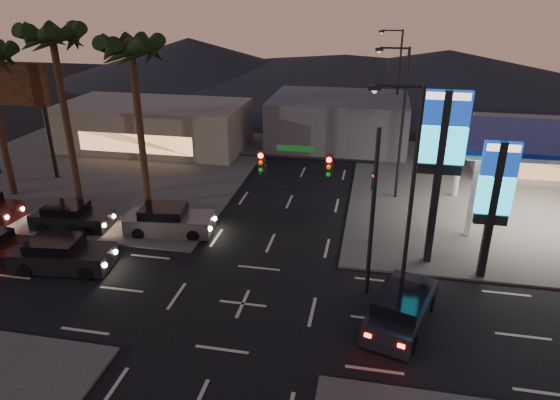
% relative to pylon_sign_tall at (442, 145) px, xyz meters
% --- Properties ---
extents(ground, '(140.00, 140.00, 0.00)m').
position_rel_pylon_sign_tall_xyz_m(ground, '(-8.50, -5.50, -6.39)').
color(ground, black).
rests_on(ground, ground).
extents(corner_lot_ne, '(24.00, 24.00, 0.12)m').
position_rel_pylon_sign_tall_xyz_m(corner_lot_ne, '(7.50, 10.50, -6.33)').
color(corner_lot_ne, '#47443F').
rests_on(corner_lot_ne, ground).
extents(corner_lot_nw, '(24.00, 24.00, 0.12)m').
position_rel_pylon_sign_tall_xyz_m(corner_lot_nw, '(-24.50, 10.50, -6.33)').
color(corner_lot_nw, '#47443F').
rests_on(corner_lot_nw, ground).
extents(convenience_store, '(10.00, 6.00, 4.00)m').
position_rel_pylon_sign_tall_xyz_m(convenience_store, '(9.50, 15.50, -4.39)').
color(convenience_store, '#726B5B').
rests_on(convenience_store, ground).
extents(pylon_sign_tall, '(2.20, 0.35, 9.00)m').
position_rel_pylon_sign_tall_xyz_m(pylon_sign_tall, '(0.00, 0.00, 0.00)').
color(pylon_sign_tall, black).
rests_on(pylon_sign_tall, ground).
extents(pylon_sign_short, '(1.60, 0.35, 7.00)m').
position_rel_pylon_sign_tall_xyz_m(pylon_sign_short, '(2.50, -1.00, -1.74)').
color(pylon_sign_short, black).
rests_on(pylon_sign_short, ground).
extents(traffic_signal_mast, '(6.10, 0.39, 8.00)m').
position_rel_pylon_sign_tall_xyz_m(traffic_signal_mast, '(-4.74, -3.51, -1.17)').
color(traffic_signal_mast, black).
rests_on(traffic_signal_mast, ground).
extents(pedestal_signal, '(0.32, 0.39, 4.30)m').
position_rel_pylon_sign_tall_xyz_m(pedestal_signal, '(-3.00, 1.48, -3.47)').
color(pedestal_signal, black).
rests_on(pedestal_signal, ground).
extents(streetlight_near, '(2.14, 0.25, 10.00)m').
position_rel_pylon_sign_tall_xyz_m(streetlight_near, '(-1.71, -4.50, -0.68)').
color(streetlight_near, black).
rests_on(streetlight_near, ground).
extents(streetlight_mid, '(2.14, 0.25, 10.00)m').
position_rel_pylon_sign_tall_xyz_m(streetlight_mid, '(-1.71, 8.50, -0.68)').
color(streetlight_mid, black).
rests_on(streetlight_mid, ground).
extents(streetlight_far, '(2.14, 0.25, 10.00)m').
position_rel_pylon_sign_tall_xyz_m(streetlight_far, '(-1.71, 22.50, -0.68)').
color(streetlight_far, black).
rests_on(streetlight_far, ground).
extents(palm_a, '(4.41, 4.41, 10.86)m').
position_rel_pylon_sign_tall_xyz_m(palm_a, '(-17.50, 4.00, 3.03)').
color(palm_a, black).
rests_on(palm_a, ground).
extents(palm_b, '(4.41, 4.41, 11.46)m').
position_rel_pylon_sign_tall_xyz_m(palm_b, '(-22.50, 4.00, 3.58)').
color(palm_b, black).
rests_on(palm_b, ground).
extents(billboard, '(6.00, 0.30, 8.50)m').
position_rel_pylon_sign_tall_xyz_m(billboard, '(-29.00, 7.50, -0.06)').
color(billboard, black).
rests_on(billboard, ground).
extents(building_far_west, '(16.00, 8.00, 4.00)m').
position_rel_pylon_sign_tall_xyz_m(building_far_west, '(-22.50, 16.50, -4.39)').
color(building_far_west, '#726B5B').
rests_on(building_far_west, ground).
extents(building_far_mid, '(12.00, 9.00, 4.40)m').
position_rel_pylon_sign_tall_xyz_m(building_far_mid, '(-6.50, 20.50, -4.19)').
color(building_far_mid, '#4C4C51').
rests_on(building_far_mid, ground).
extents(hill_left, '(40.00, 40.00, 6.00)m').
position_rel_pylon_sign_tall_xyz_m(hill_left, '(-33.50, 54.50, -3.39)').
color(hill_left, black).
rests_on(hill_left, ground).
extents(hill_right, '(50.00, 50.00, 5.00)m').
position_rel_pylon_sign_tall_xyz_m(hill_right, '(6.50, 54.50, -3.89)').
color(hill_right, black).
rests_on(hill_right, ground).
extents(hill_center, '(60.00, 60.00, 4.00)m').
position_rel_pylon_sign_tall_xyz_m(hill_center, '(-8.50, 54.50, -4.39)').
color(hill_center, black).
rests_on(hill_center, ground).
extents(car_lane_a_front, '(5.22, 2.56, 1.65)m').
position_rel_pylon_sign_tall_xyz_m(car_lane_a_front, '(-18.37, -4.22, -5.63)').
color(car_lane_a_front, black).
rests_on(car_lane_a_front, ground).
extents(car_lane_b_front, '(5.30, 2.66, 1.67)m').
position_rel_pylon_sign_tall_xyz_m(car_lane_b_front, '(-14.60, 0.61, -5.62)').
color(car_lane_b_front, '#59585B').
rests_on(car_lane_b_front, ground).
extents(car_lane_b_mid, '(4.80, 2.21, 1.53)m').
position_rel_pylon_sign_tall_xyz_m(car_lane_b_mid, '(-20.54, 0.08, -5.68)').
color(car_lane_b_mid, black).
rests_on(car_lane_b_mid, ground).
extents(suv_station, '(3.37, 5.23, 1.62)m').
position_rel_pylon_sign_tall_xyz_m(suv_station, '(-1.51, -5.62, -5.64)').
color(suv_station, black).
rests_on(suv_station, ground).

